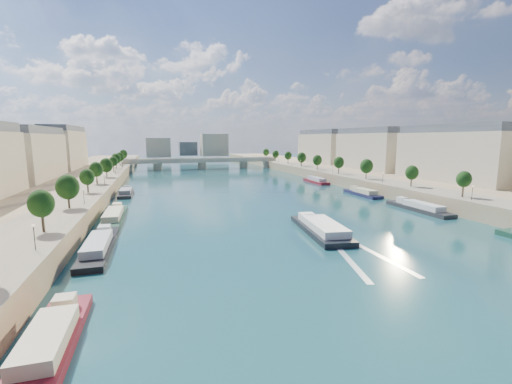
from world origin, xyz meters
TOP-DOWN VIEW (x-y plane):
  - ground at (0.00, 100.00)m, footprint 700.00×700.00m
  - quay_left at (-72.00, 100.00)m, footprint 44.00×520.00m
  - quay_right at (72.00, 100.00)m, footprint 44.00×520.00m
  - pave_left at (-57.00, 100.00)m, footprint 14.00×520.00m
  - pave_right at (57.00, 100.00)m, footprint 14.00×520.00m
  - trees_left at (-55.00, 102.00)m, footprint 4.80×268.80m
  - trees_right at (55.00, 110.00)m, footprint 4.80×268.80m
  - lamps_left at (-52.50, 90.00)m, footprint 0.36×200.36m
  - lamps_right at (52.50, 105.00)m, footprint 0.36×200.36m
  - buildings_left at (-85.00, 112.00)m, footprint 16.00×226.00m
  - buildings_right at (85.00, 112.00)m, footprint 16.00×226.00m
  - skyline at (3.19, 319.52)m, footprint 79.00×42.00m
  - bridge at (0.00, 227.09)m, footprint 112.00×12.00m
  - tour_barge at (4.00, 42.85)m, footprint 10.65×26.92m
  - wake at (4.00, 26.21)m, footprint 10.75×26.00m
  - moored_barges_left at (-45.50, 44.33)m, footprint 5.00×159.23m
  - moored_barges_right at (45.50, 53.88)m, footprint 5.00×162.71m

SIDE VIEW (x-z plane):
  - ground at x=0.00m, z-range 0.00..0.00m
  - wake at x=4.00m, z-range 0.00..0.04m
  - moored_barges_right at x=45.50m, z-range -0.96..2.64m
  - moored_barges_left at x=-45.50m, z-range -0.96..2.64m
  - tour_barge at x=4.00m, z-range -0.88..2.80m
  - quay_left at x=-72.00m, z-range 0.00..5.00m
  - quay_right at x=72.00m, z-range 0.00..5.00m
  - pave_left at x=-57.00m, z-range 5.00..5.10m
  - pave_right at x=57.00m, z-range 5.00..5.10m
  - bridge at x=0.00m, z-range 1.01..9.16m
  - lamps_left at x=-52.50m, z-range 5.64..9.92m
  - lamps_right at x=52.50m, z-range 5.64..9.92m
  - trees_left at x=-55.00m, z-range 6.35..14.61m
  - trees_right at x=55.00m, z-range 6.35..14.61m
  - skyline at x=3.19m, z-range 3.66..25.66m
  - buildings_left at x=-85.00m, z-range 4.85..28.05m
  - buildings_right at x=85.00m, z-range 4.85..28.05m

